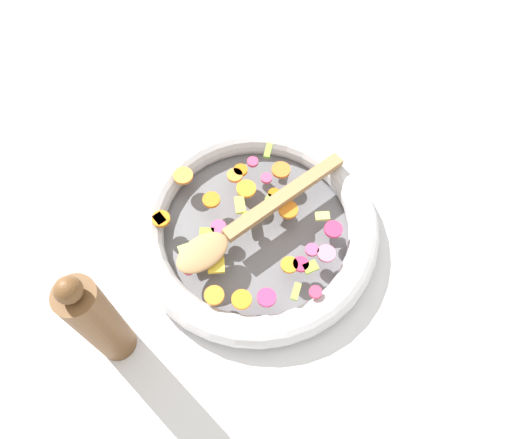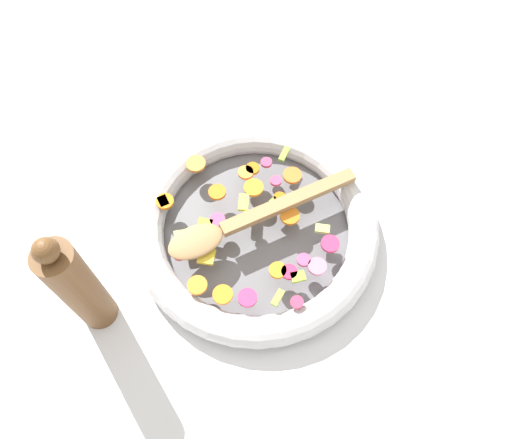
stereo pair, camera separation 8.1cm
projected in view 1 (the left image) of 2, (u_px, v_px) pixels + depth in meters
The scene contains 5 objects.
ground_plane at pixel (256, 233), 0.85m from camera, with size 4.00×4.00×0.00m, color silver.
skillet at pixel (256, 227), 0.83m from camera, with size 0.41×0.41×0.05m.
chopped_vegetables at pixel (252, 225), 0.80m from camera, with size 0.32×0.31×0.01m.
wooden_spoon at pixel (246, 223), 0.79m from camera, with size 0.25×0.27×0.01m.
pepper_mill at pixel (98, 321), 0.66m from camera, with size 0.05×0.05×0.25m.
Camera 1 is at (-0.06, 0.38, 0.76)m, focal length 35.00 mm.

